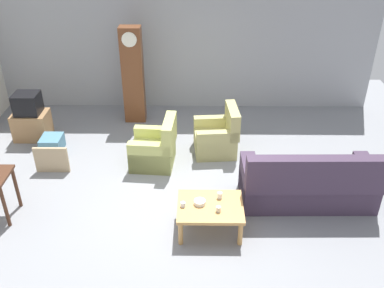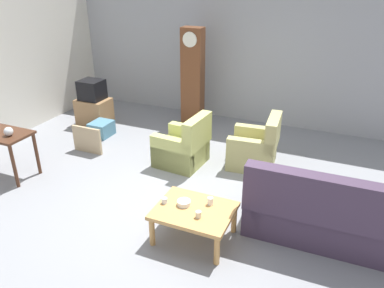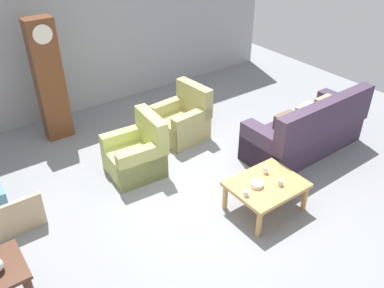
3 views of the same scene
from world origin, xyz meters
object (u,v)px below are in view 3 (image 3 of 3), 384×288
at_px(armchair_olive_near, 137,155).
at_px(cup_blue_rimmed, 246,193).
at_px(armchair_olive_far, 183,121).
at_px(cup_cream_tall, 280,182).
at_px(framed_picture_leaning, 20,217).
at_px(cup_white_porcelain, 265,170).
at_px(grandfather_clock, 49,81).
at_px(coffee_table_wood, 266,187).
at_px(bowl_white_stacked, 257,184).
at_px(couch_floral, 307,132).

height_order(armchair_olive_near, cup_blue_rimmed, armchair_olive_near).
bearing_deg(armchair_olive_far, cup_blue_rimmed, -104.77).
bearing_deg(armchair_olive_near, cup_cream_tall, -60.54).
bearing_deg(cup_blue_rimmed, framed_picture_leaning, 147.78).
bearing_deg(armchair_olive_far, cup_white_porcelain, -91.46).
distance_m(grandfather_clock, cup_blue_rimmed, 3.78).
distance_m(coffee_table_wood, cup_white_porcelain, 0.25).
height_order(armchair_olive_far, framed_picture_leaning, armchair_olive_far).
bearing_deg(framed_picture_leaning, cup_blue_rimmed, -32.22).
relative_size(armchair_olive_near, armchair_olive_far, 1.00).
xyz_separation_m(framed_picture_leaning, bowl_white_stacked, (2.63, -1.45, 0.22)).
height_order(framed_picture_leaning, cup_blue_rimmed, cup_blue_rimmed).
height_order(armchair_olive_far, cup_blue_rimmed, armchair_olive_far).
height_order(cup_blue_rimmed, cup_cream_tall, cup_cream_tall).
xyz_separation_m(armchair_olive_near, framed_picture_leaning, (-1.83, -0.29, -0.06)).
relative_size(cup_cream_tall, bowl_white_stacked, 0.48).
height_order(grandfather_clock, framed_picture_leaning, grandfather_clock).
bearing_deg(grandfather_clock, cup_white_porcelain, -63.26).
xyz_separation_m(couch_floral, cup_blue_rimmed, (-1.97, -0.68, 0.12)).
height_order(armchair_olive_near, bowl_white_stacked, armchair_olive_near).
height_order(cup_white_porcelain, cup_cream_tall, cup_white_porcelain).
bearing_deg(cup_cream_tall, cup_white_porcelain, 84.11).
bearing_deg(cup_cream_tall, framed_picture_leaning, 150.92).
distance_m(couch_floral, bowl_white_stacked, 1.84).
height_order(grandfather_clock, cup_cream_tall, grandfather_clock).
bearing_deg(coffee_table_wood, grandfather_clock, 113.64).
bearing_deg(coffee_table_wood, armchair_olive_near, 118.51).
height_order(armchair_olive_near, grandfather_clock, grandfather_clock).
height_order(grandfather_clock, cup_white_porcelain, grandfather_clock).
bearing_deg(coffee_table_wood, cup_blue_rimmed, -176.14).
distance_m(framed_picture_leaning, cup_cream_tall, 3.32).
distance_m(armchair_olive_near, cup_cream_tall, 2.19).
bearing_deg(cup_cream_tall, armchair_olive_near, 119.46).
relative_size(armchair_olive_near, cup_white_porcelain, 9.34).
bearing_deg(armchair_olive_near, armchair_olive_far, 21.33).
bearing_deg(armchair_olive_near, cup_white_porcelain, -55.23).
relative_size(cup_blue_rimmed, bowl_white_stacked, 0.43).
height_order(framed_picture_leaning, cup_white_porcelain, cup_white_porcelain).
bearing_deg(couch_floral, cup_white_porcelain, -161.63).
relative_size(armchair_olive_far, cup_cream_tall, 11.19).
xyz_separation_m(cup_white_porcelain, bowl_white_stacked, (-0.30, -0.14, -0.02)).
relative_size(coffee_table_wood, cup_white_porcelain, 9.75).
relative_size(coffee_table_wood, framed_picture_leaning, 1.60).
distance_m(cup_white_porcelain, cup_blue_rimmed, 0.58).
bearing_deg(cup_blue_rimmed, armchair_olive_near, 107.48).
bearing_deg(couch_floral, armchair_olive_near, 156.24).
height_order(cup_white_porcelain, bowl_white_stacked, cup_white_porcelain).
height_order(couch_floral, cup_blue_rimmed, couch_floral).
distance_m(couch_floral, grandfather_clock, 4.30).
relative_size(armchair_olive_near, cup_blue_rimmed, 12.70).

